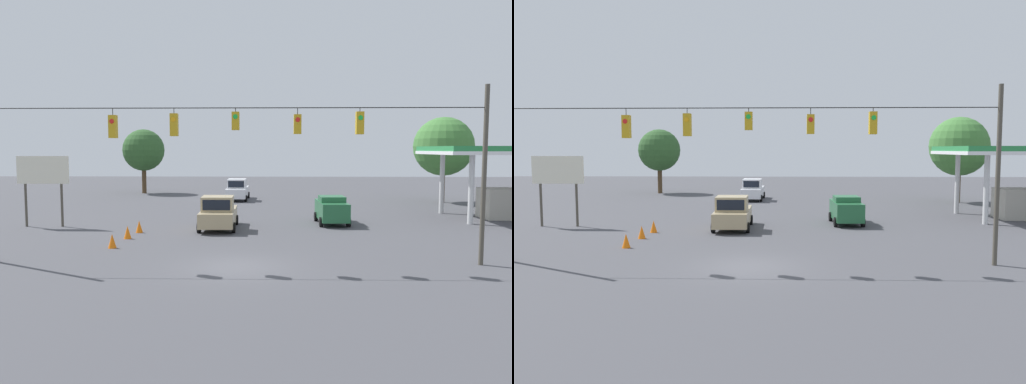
# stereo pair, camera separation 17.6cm
# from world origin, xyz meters

# --- Properties ---
(ground_plane) EXTENTS (140.00, 140.00, 0.00)m
(ground_plane) POSITION_xyz_m (0.00, 0.00, 0.00)
(ground_plane) COLOR #47474C
(overhead_signal_span) EXTENTS (21.60, 0.38, 7.79)m
(overhead_signal_span) POSITION_xyz_m (0.05, -0.59, 4.97)
(overhead_signal_span) COLOR #4C473D
(overhead_signal_span) RESTS_ON ground_plane
(pickup_truck_tan_withflow_mid) EXTENTS (2.34, 5.11, 2.12)m
(pickup_truck_tan_withflow_mid) POSITION_xyz_m (1.73, -10.12, 0.98)
(pickup_truck_tan_withflow_mid) COLOR tan
(pickup_truck_tan_withflow_mid) RESTS_ON ground_plane
(sedan_green_oncoming_far) EXTENTS (2.11, 4.14, 1.88)m
(sedan_green_oncoming_far) POSITION_xyz_m (-5.70, -12.44, 0.98)
(sedan_green_oncoming_far) COLOR #236038
(sedan_green_oncoming_far) RESTS_ON ground_plane
(pickup_truck_white_withflow_deep) EXTENTS (2.26, 5.59, 2.12)m
(pickup_truck_white_withflow_deep) POSITION_xyz_m (1.64, -28.12, 0.98)
(pickup_truck_white_withflow_deep) COLOR silver
(pickup_truck_white_withflow_deep) RESTS_ON ground_plane
(traffic_cone_nearest) EXTENTS (0.42, 0.42, 0.73)m
(traffic_cone_nearest) POSITION_xyz_m (6.55, -3.87, 0.37)
(traffic_cone_nearest) COLOR orange
(traffic_cone_nearest) RESTS_ON ground_plane
(traffic_cone_second) EXTENTS (0.42, 0.42, 0.73)m
(traffic_cone_second) POSITION_xyz_m (6.51, -6.52, 0.37)
(traffic_cone_second) COLOR orange
(traffic_cone_second) RESTS_ON ground_plane
(traffic_cone_third) EXTENTS (0.42, 0.42, 0.73)m
(traffic_cone_third) POSITION_xyz_m (6.38, -8.57, 0.37)
(traffic_cone_third) COLOR orange
(traffic_cone_third) RESTS_ON ground_plane
(gas_station) EXTENTS (11.46, 8.18, 5.24)m
(gas_station) POSITION_xyz_m (-18.99, -15.38, 3.82)
(gas_station) COLOR #288442
(gas_station) RESTS_ON ground_plane
(roadside_billboard) EXTENTS (3.37, 0.16, 4.60)m
(roadside_billboard) POSITION_xyz_m (13.16, -10.79, 3.32)
(roadside_billboard) COLOR #4C473D
(roadside_billboard) RESTS_ON ground_plane
(tree_horizon_left) EXTENTS (4.71, 4.71, 7.28)m
(tree_horizon_left) POSITION_xyz_m (12.75, -35.39, 4.90)
(tree_horizon_left) COLOR #4C3823
(tree_horizon_left) RESTS_ON ground_plane
(tree_horizon_right) EXTENTS (5.50, 5.50, 8.04)m
(tree_horizon_right) POSITION_xyz_m (-17.85, -26.27, 5.27)
(tree_horizon_right) COLOR brown
(tree_horizon_right) RESTS_ON ground_plane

